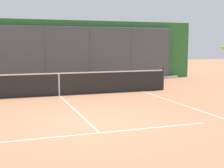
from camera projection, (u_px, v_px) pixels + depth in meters
ground_plane at (88, 122)px, 8.64m from camera, size 60.00×60.00×0.00m
court_line_markings at (102, 135)px, 7.37m from camera, size 7.68×10.76×0.01m
fence_backdrop at (43, 51)px, 17.80m from camera, size 18.58×1.37×3.51m
tennis_net at (59, 84)px, 13.03m from camera, size 9.87×0.09×1.07m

